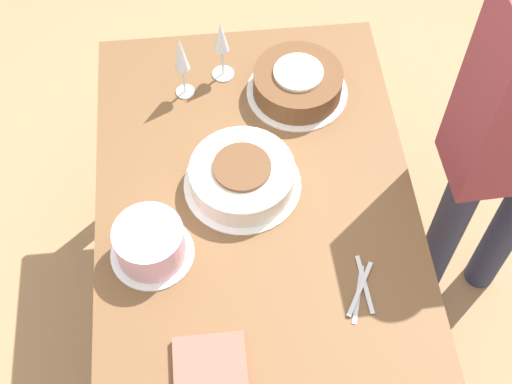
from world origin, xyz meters
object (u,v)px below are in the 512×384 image
cake_back_decorated (150,243)px  wine_glass_far (221,40)px  cake_center_white (242,176)px  cake_front_chocolate (298,83)px  wine_glass_near (181,56)px

cake_back_decorated → wine_glass_far: bearing=-21.1°
cake_center_white → cake_back_decorated: bearing=127.0°
cake_front_chocolate → cake_back_decorated: (-0.53, 0.47, 0.01)m
wine_glass_near → wine_glass_far: (0.06, -0.12, -0.01)m
cake_center_white → cake_back_decorated: (-0.20, 0.26, 0.02)m
wine_glass_far → cake_front_chocolate: bearing=-114.0°
cake_front_chocolate → cake_back_decorated: 0.70m
cake_center_white → cake_back_decorated: cake_back_decorated is taller
cake_back_decorated → cake_center_white: bearing=-53.0°
wine_glass_near → cake_front_chocolate: bearing=-96.0°
cake_center_white → wine_glass_near: (0.37, 0.15, 0.12)m
cake_front_chocolate → wine_glass_near: bearing=84.0°
cake_center_white → wine_glass_near: bearing=21.8°
cake_center_white → wine_glass_far: bearing=2.9°
cake_back_decorated → wine_glass_near: bearing=-11.7°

